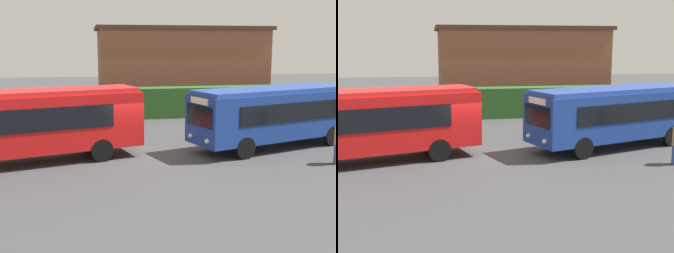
# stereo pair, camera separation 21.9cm
# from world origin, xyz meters

# --- Properties ---
(ground_plane) EXTENTS (104.95, 104.95, 0.00)m
(ground_plane) POSITION_xyz_m (0.00, 0.00, 0.00)
(ground_plane) COLOR #424244
(bus_red) EXTENTS (10.64, 4.91, 3.16)m
(bus_red) POSITION_xyz_m (-4.83, -0.45, 1.82)
(bus_red) COLOR red
(bus_red) RESTS_ON ground_plane
(bus_blue) EXTENTS (9.28, 5.10, 2.98)m
(bus_blue) POSITION_xyz_m (7.14, 0.52, 1.73)
(bus_blue) COLOR navy
(bus_blue) RESTS_ON ground_plane
(hedge_row) EXTENTS (64.47, 1.58, 2.10)m
(hedge_row) POSITION_xyz_m (0.00, 10.64, 1.05)
(hedge_row) COLOR #2C5E26
(hedge_row) RESTS_ON ground_plane
(depot_building) EXTENTS (14.09, 6.24, 6.50)m
(depot_building) POSITION_xyz_m (5.96, 16.71, 3.26)
(depot_building) COLOR brown
(depot_building) RESTS_ON ground_plane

